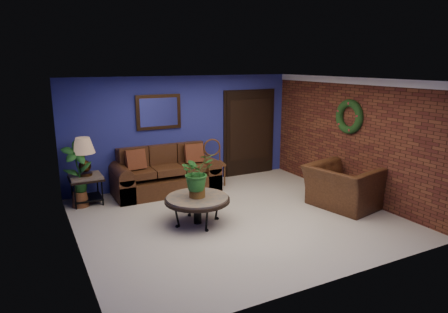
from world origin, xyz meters
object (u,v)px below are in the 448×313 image
coffee_table (197,200)px  armchair (343,187)px  end_table (86,182)px  table_lamp (84,152)px  sofa (165,177)px  side_chair (213,159)px

coffee_table → armchair: armchair is taller
end_table → table_lamp: table_lamp is taller
sofa → end_table: size_ratio=3.51×
sofa → side_chair: (1.21, 0.04, 0.26)m
table_lamp → side_chair: table_lamp is taller
coffee_table → armchair: size_ratio=0.90×
sofa → armchair: size_ratio=1.77×
sofa → table_lamp: table_lamp is taller
sofa → end_table: bearing=-178.8°
side_chair → armchair: size_ratio=0.82×
end_table → side_chair: (2.88, 0.08, 0.14)m
side_chair → table_lamp: bearing=-168.0°
end_table → side_chair: 2.88m
table_lamp → side_chair: (2.88, 0.08, -0.48)m
coffee_table → side_chair: bearing=57.4°
sofa → side_chair: side_chair is taller
side_chair → sofa: bearing=-167.6°
end_table → side_chair: size_ratio=0.62×
coffee_table → end_table: size_ratio=1.78×
end_table → sofa: bearing=1.2°
table_lamp → side_chair: 2.92m
end_table → table_lamp: 0.62m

